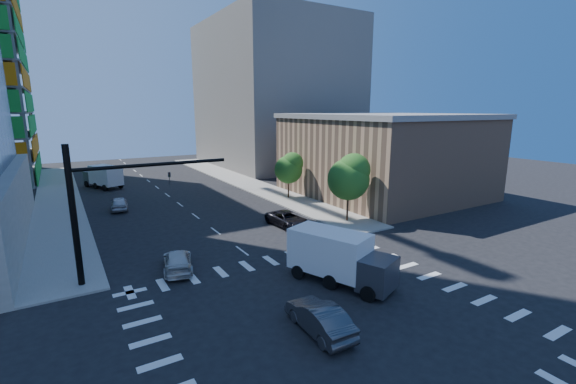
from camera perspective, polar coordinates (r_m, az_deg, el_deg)
ground at (r=22.22m, az=6.73°, el=-18.14°), size 160.00×160.00×0.00m
road_markings at (r=22.22m, az=6.73°, el=-18.13°), size 20.00×20.00×0.01m
sidewalk_ne at (r=61.24m, az=-6.95°, el=1.64°), size 5.00×60.00×0.15m
sidewalk_nw at (r=56.16m, az=-30.91°, el=-0.98°), size 5.00×60.00×0.15m
commercial_building at (r=52.63m, az=13.89°, el=5.42°), size 20.50×22.50×10.60m
bg_building_ne at (r=80.18m, az=-1.99°, el=14.19°), size 24.00×30.00×28.00m
signal_mast_nw at (r=27.22m, az=-26.21°, el=-1.16°), size 10.20×0.40×9.00m
tree_south at (r=38.51m, az=9.18°, el=2.31°), size 4.16×4.16×6.82m
tree_north at (r=48.44m, az=0.26°, el=3.64°), size 3.54×3.52×5.78m
car_nb_far at (r=37.46m, az=-0.08°, el=-4.04°), size 2.76×5.35×1.44m
car_sb_near at (r=28.69m, az=-16.03°, el=-9.78°), size 3.01×5.07×1.38m
car_sb_mid at (r=47.54m, az=-23.71°, el=-1.55°), size 2.35×4.57×1.49m
car_sb_cross at (r=20.72m, az=4.68°, el=-18.08°), size 1.81×4.69×1.52m
box_truck_near at (r=25.60m, az=8.16°, el=-10.23°), size 4.87×6.93×3.34m
box_truck_far at (r=61.90m, az=-25.81°, el=1.90°), size 4.86×6.72×3.24m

